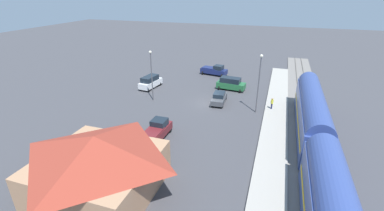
% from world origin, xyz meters
% --- Properties ---
extents(ground_plane, '(200.00, 200.00, 0.00)m').
position_xyz_m(ground_plane, '(0.00, 0.00, 0.00)').
color(ground_plane, '#424247').
extents(railway_track, '(4.80, 70.00, 0.30)m').
position_xyz_m(railway_track, '(-14.00, 0.00, 0.09)').
color(railway_track, slate).
rests_on(railway_track, ground).
extents(platform, '(3.20, 46.00, 0.30)m').
position_xyz_m(platform, '(-10.00, 0.00, 0.15)').
color(platform, '#A8A399').
rests_on(platform, ground).
extents(station_building, '(10.26, 9.79, 5.48)m').
position_xyz_m(station_building, '(4.00, 22.00, 2.85)').
color(station_building, tan).
rests_on(station_building, ground).
extents(pedestrian_on_platform, '(0.36, 0.36, 1.71)m').
position_xyz_m(pedestrian_on_platform, '(-9.29, -0.13, 1.28)').
color(pedestrian_on_platform, '#23284C').
rests_on(pedestrian_on_platform, platform).
extents(pickup_maroon, '(2.03, 5.42, 2.14)m').
position_xyz_m(pickup_maroon, '(3.18, 12.49, 1.03)').
color(pickup_maroon, maroon).
rests_on(pickup_maroon, ground).
extents(suv_white, '(2.60, 5.12, 2.22)m').
position_xyz_m(suv_white, '(11.92, -3.50, 1.15)').
color(suv_white, white).
rests_on(suv_white, ground).
extents(suv_green, '(5.08, 2.80, 2.22)m').
position_xyz_m(suv_green, '(-1.96, -7.07, 1.15)').
color(suv_green, '#236638').
rests_on(suv_green, ground).
extents(pickup_navy, '(5.66, 3.22, 2.14)m').
position_xyz_m(pickup_navy, '(2.92, -14.74, 1.03)').
color(pickup_navy, navy).
rests_on(pickup_navy, ground).
extents(sedan_charcoal, '(2.05, 4.58, 1.74)m').
position_xyz_m(sedan_charcoal, '(-1.38, -0.50, 0.88)').
color(sedan_charcoal, '#47494F').
rests_on(sedan_charcoal, ground).
extents(light_pole_near_platform, '(0.44, 0.44, 8.45)m').
position_xyz_m(light_pole_near_platform, '(-7.20, 1.13, 5.25)').
color(light_pole_near_platform, '#515156').
rests_on(light_pole_near_platform, ground).
extents(light_pole_lot_center, '(0.44, 0.44, 7.96)m').
position_xyz_m(light_pole_lot_center, '(8.91, 1.65, 4.99)').
color(light_pole_lot_center, '#515156').
rests_on(light_pole_lot_center, ground).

